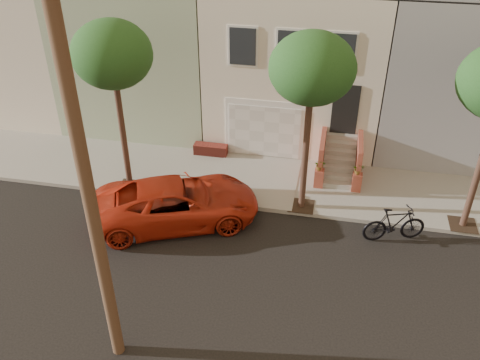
# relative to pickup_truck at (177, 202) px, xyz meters

# --- Properties ---
(ground) EXTENTS (90.00, 90.00, 0.00)m
(ground) POSITION_rel_pickup_truck_xyz_m (3.15, -2.40, -0.78)
(ground) COLOR black
(ground) RESTS_ON ground
(sidewalk) EXTENTS (40.00, 3.70, 0.15)m
(sidewalk) POSITION_rel_pickup_truck_xyz_m (3.15, 2.95, -0.70)
(sidewalk) COLOR gray
(sidewalk) RESTS_ON ground
(house_row) EXTENTS (33.10, 11.70, 7.00)m
(house_row) POSITION_rel_pickup_truck_xyz_m (3.15, 8.78, 2.87)
(house_row) COLOR beige
(house_row) RESTS_ON sidewalk
(tree_left) EXTENTS (2.70, 2.57, 6.30)m
(tree_left) POSITION_rel_pickup_truck_xyz_m (-2.35, 1.50, 4.48)
(tree_left) COLOR #2D2116
(tree_left) RESTS_ON sidewalk
(tree_mid) EXTENTS (2.70, 2.57, 6.30)m
(tree_mid) POSITION_rel_pickup_truck_xyz_m (4.15, 1.50, 4.48)
(tree_mid) COLOR #2D2116
(tree_mid) RESTS_ON sidewalk
(pickup_truck) EXTENTS (6.14, 4.50, 1.55)m
(pickup_truck) POSITION_rel_pickup_truck_xyz_m (0.00, 0.00, 0.00)
(pickup_truck) COLOR #B62914
(pickup_truck) RESTS_ON ground
(motorcycle) EXTENTS (2.18, 1.19, 1.26)m
(motorcycle) POSITION_rel_pickup_truck_xyz_m (7.26, 0.41, -0.15)
(motorcycle) COLOR black
(motorcycle) RESTS_ON ground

